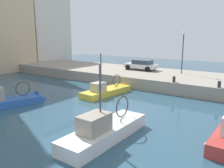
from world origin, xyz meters
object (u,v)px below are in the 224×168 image
mooring_bollard_mid (174,79)px  fishing_boat_yellow (109,93)px  mooring_bollard_south (219,84)px  quay_streetlamp (183,45)px  fishing_boat_white (108,135)px  fishing_boat_blue (10,104)px  parked_car_white (141,65)px

mooring_bollard_mid → fishing_boat_yellow: bearing=123.4°
mooring_bollard_south → quay_streetlamp: (5.65, 5.23, 2.98)m
fishing_boat_white → mooring_bollard_mid: fishing_boat_white is taller
fishing_boat_blue → mooring_bollard_mid: size_ratio=12.12×
fishing_boat_yellow → mooring_bollard_mid: size_ratio=11.75×
parked_car_white → quay_streetlamp: 5.80m
parked_car_white → quay_streetlamp: bearing=-86.6°
fishing_boat_blue → parked_car_white: size_ratio=1.59×
fishing_boat_blue → mooring_bollard_south: bearing=-50.4°
fishing_boat_yellow → quay_streetlamp: (9.07, -3.95, 4.35)m
fishing_boat_yellow → quay_streetlamp: 10.81m
parked_car_white → fishing_boat_yellow: bearing=-172.0°
fishing_boat_blue → mooring_bollard_mid: (11.17, -9.49, 1.35)m
fishing_boat_white → quay_streetlamp: 17.66m
mooring_bollard_mid → fishing_boat_white: bearing=-176.9°
fishing_boat_white → fishing_boat_yellow: bearing=36.1°
fishing_boat_white → mooring_bollard_south: size_ratio=12.34×
fishing_boat_blue → fishing_boat_white: size_ratio=0.98×
fishing_boat_yellow → parked_car_white: bearing=8.0°
fishing_boat_yellow → mooring_bollard_south: fishing_boat_yellow is taller
parked_car_white → mooring_bollard_mid: size_ratio=7.62×
fishing_boat_yellow → fishing_boat_blue: bearing=150.9°
quay_streetlamp → fishing_boat_white: bearing=-173.8°
mooring_bollard_south → mooring_bollard_mid: same height
parked_car_white → mooring_bollard_mid: 8.36m
mooring_bollard_south → fishing_boat_yellow: bearing=110.4°
fishing_boat_white → quay_streetlamp: quay_streetlamp is taller
fishing_boat_blue → fishing_boat_yellow: (7.74, -4.31, -0.02)m
fishing_boat_blue → fishing_boat_white: (-0.21, -10.12, 0.02)m
parked_car_white → mooring_bollard_south: size_ratio=7.62×
fishing_boat_white → mooring_bollard_mid: size_ratio=12.34×
fishing_boat_white → parked_car_white: fishing_boat_white is taller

